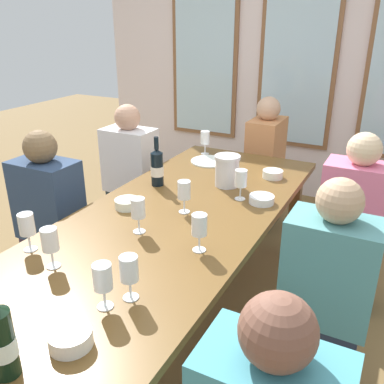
{
  "coord_description": "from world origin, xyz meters",
  "views": [
    {
      "loc": [
        0.99,
        -1.62,
        1.69
      ],
      "look_at": [
        0.0,
        0.29,
        0.79
      ],
      "focal_mm": 39.31,
      "sensor_mm": 36.0,
      "label": 1
    }
  ],
  "objects_px": {
    "wine_glass_7": "(199,227)",
    "seated_person_6": "(264,167)",
    "wine_glass_4": "(103,279)",
    "wine_glass_5": "(241,179)",
    "wine_bottle_1": "(157,167)",
    "tasting_bowl_0": "(70,339)",
    "metal_pitcher": "(227,171)",
    "wine_glass_6": "(50,241)",
    "wine_glass_8": "(129,271)",
    "seated_person_2": "(131,180)",
    "dining_table": "(165,233)",
    "seated_person_4": "(51,225)",
    "white_plate_0": "(210,161)",
    "wine_glass_2": "(205,139)",
    "wine_bottle_0": "(1,341)",
    "tasting_bowl_3": "(127,203)",
    "wine_glass_1": "(27,225)",
    "wine_glass_3": "(184,192)",
    "seated_person_5": "(325,302)",
    "seated_person_3": "(351,228)",
    "wine_glass_0": "(138,209)",
    "tasting_bowl_2": "(262,199)"
  },
  "relations": [
    {
      "from": "tasting_bowl_0",
      "to": "wine_glass_0",
      "type": "bearing_deg",
      "value": 107.85
    },
    {
      "from": "seated_person_5",
      "to": "dining_table",
      "type": "bearing_deg",
      "value": -179.49
    },
    {
      "from": "tasting_bowl_3",
      "to": "seated_person_2",
      "type": "xyz_separation_m",
      "value": [
        -0.55,
        0.79,
        -0.24
      ]
    },
    {
      "from": "dining_table",
      "to": "seated_person_2",
      "type": "bearing_deg",
      "value": 133.96
    },
    {
      "from": "wine_bottle_0",
      "to": "wine_bottle_1",
      "type": "height_order",
      "value": "wine_bottle_0"
    },
    {
      "from": "wine_glass_6",
      "to": "seated_person_6",
      "type": "relative_size",
      "value": 0.16
    },
    {
      "from": "wine_bottle_1",
      "to": "seated_person_4",
      "type": "relative_size",
      "value": 0.27
    },
    {
      "from": "wine_glass_8",
      "to": "seated_person_2",
      "type": "relative_size",
      "value": 0.16
    },
    {
      "from": "wine_glass_0",
      "to": "seated_person_4",
      "type": "relative_size",
      "value": 0.16
    },
    {
      "from": "wine_glass_6",
      "to": "tasting_bowl_0",
      "type": "bearing_deg",
      "value": -39.41
    },
    {
      "from": "metal_pitcher",
      "to": "tasting_bowl_3",
      "type": "xyz_separation_m",
      "value": [
        -0.35,
        -0.54,
        -0.07
      ]
    },
    {
      "from": "wine_glass_1",
      "to": "seated_person_6",
      "type": "relative_size",
      "value": 0.16
    },
    {
      "from": "dining_table",
      "to": "tasting_bowl_0",
      "type": "xyz_separation_m",
      "value": [
        0.18,
        -0.88,
        0.09
      ]
    },
    {
      "from": "wine_glass_6",
      "to": "seated_person_6",
      "type": "height_order",
      "value": "seated_person_6"
    },
    {
      "from": "wine_glass_3",
      "to": "seated_person_5",
      "type": "distance_m",
      "value": 0.85
    },
    {
      "from": "wine_glass_8",
      "to": "seated_person_3",
      "type": "xyz_separation_m",
      "value": [
        0.6,
        1.39,
        -0.33
      ]
    },
    {
      "from": "wine_bottle_0",
      "to": "wine_glass_7",
      "type": "relative_size",
      "value": 1.81
    },
    {
      "from": "wine_bottle_1",
      "to": "wine_glass_0",
      "type": "distance_m",
      "value": 0.61
    },
    {
      "from": "white_plate_0",
      "to": "seated_person_6",
      "type": "bearing_deg",
      "value": 73.5
    },
    {
      "from": "wine_glass_1",
      "to": "wine_glass_3",
      "type": "bearing_deg",
      "value": 57.16
    },
    {
      "from": "metal_pitcher",
      "to": "seated_person_3",
      "type": "distance_m",
      "value": 0.82
    },
    {
      "from": "tasting_bowl_3",
      "to": "wine_glass_2",
      "type": "height_order",
      "value": "wine_glass_2"
    },
    {
      "from": "wine_glass_0",
      "to": "wine_glass_2",
      "type": "bearing_deg",
      "value": 101.53
    },
    {
      "from": "wine_glass_2",
      "to": "wine_glass_8",
      "type": "relative_size",
      "value": 1.0
    },
    {
      "from": "wine_glass_6",
      "to": "wine_glass_1",
      "type": "bearing_deg",
      "value": 163.86
    },
    {
      "from": "wine_glass_6",
      "to": "wine_glass_7",
      "type": "distance_m",
      "value": 0.62
    },
    {
      "from": "seated_person_2",
      "to": "wine_glass_3",
      "type": "bearing_deg",
      "value": -39.69
    },
    {
      "from": "wine_bottle_1",
      "to": "tasting_bowl_0",
      "type": "distance_m",
      "value": 1.37
    },
    {
      "from": "dining_table",
      "to": "wine_glass_4",
      "type": "bearing_deg",
      "value": -76.99
    },
    {
      "from": "wine_bottle_1",
      "to": "tasting_bowl_2",
      "type": "distance_m",
      "value": 0.66
    },
    {
      "from": "white_plate_0",
      "to": "wine_bottle_0",
      "type": "xyz_separation_m",
      "value": [
        0.3,
        -1.99,
        0.12
      ]
    },
    {
      "from": "wine_bottle_0",
      "to": "wine_glass_3",
      "type": "bearing_deg",
      "value": 93.06
    },
    {
      "from": "wine_glass_4",
      "to": "seated_person_5",
      "type": "relative_size",
      "value": 0.16
    },
    {
      "from": "wine_glass_4",
      "to": "seated_person_5",
      "type": "bearing_deg",
      "value": 46.25
    },
    {
      "from": "metal_pitcher",
      "to": "wine_bottle_1",
      "type": "relative_size",
      "value": 0.63
    },
    {
      "from": "wine_glass_5",
      "to": "seated_person_5",
      "type": "height_order",
      "value": "seated_person_5"
    },
    {
      "from": "wine_glass_4",
      "to": "wine_glass_5",
      "type": "height_order",
      "value": "same"
    },
    {
      "from": "wine_glass_0",
      "to": "wine_glass_6",
      "type": "distance_m",
      "value": 0.44
    },
    {
      "from": "wine_glass_3",
      "to": "seated_person_3",
      "type": "bearing_deg",
      "value": 40.2
    },
    {
      "from": "wine_glass_5",
      "to": "seated_person_4",
      "type": "relative_size",
      "value": 0.16
    },
    {
      "from": "wine_glass_7",
      "to": "seated_person_6",
      "type": "xyz_separation_m",
      "value": [
        -0.28,
        1.79,
        -0.33
      ]
    },
    {
      "from": "dining_table",
      "to": "wine_bottle_1",
      "type": "xyz_separation_m",
      "value": [
        -0.29,
        0.4,
        0.18
      ]
    },
    {
      "from": "dining_table",
      "to": "seated_person_6",
      "type": "bearing_deg",
      "value": 90.0
    },
    {
      "from": "metal_pitcher",
      "to": "wine_glass_6",
      "type": "xyz_separation_m",
      "value": [
        -0.28,
        -1.16,
        0.03
      ]
    },
    {
      "from": "white_plate_0",
      "to": "wine_glass_7",
      "type": "height_order",
      "value": "wine_glass_7"
    },
    {
      "from": "tasting_bowl_0",
      "to": "wine_glass_7",
      "type": "bearing_deg",
      "value": 82.06
    },
    {
      "from": "dining_table",
      "to": "seated_person_2",
      "type": "xyz_separation_m",
      "value": [
        -0.81,
        0.84,
        -0.15
      ]
    },
    {
      "from": "white_plate_0",
      "to": "wine_glass_2",
      "type": "bearing_deg",
      "value": 125.74
    },
    {
      "from": "metal_pitcher",
      "to": "wine_glass_7",
      "type": "distance_m",
      "value": 0.79
    },
    {
      "from": "tasting_bowl_3",
      "to": "tasting_bowl_0",
      "type": "bearing_deg",
      "value": -64.28
    }
  ]
}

